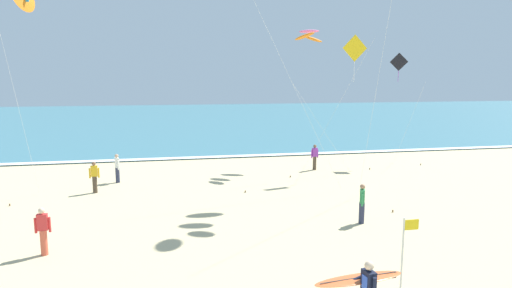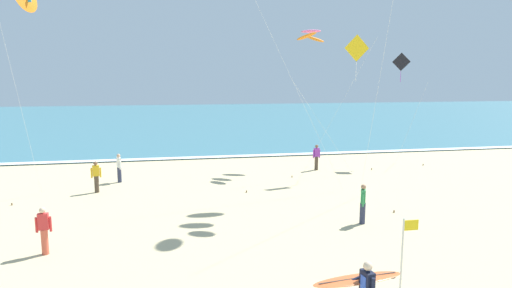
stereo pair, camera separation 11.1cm
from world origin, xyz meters
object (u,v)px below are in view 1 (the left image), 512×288
(bystander_purple_top, at_px, (315,157))
(bystander_white_top, at_px, (117,168))
(kite_diamond_charcoal_near, at_px, (400,65))
(surfer_trailing, at_px, (364,285))
(bystander_yellow_top, at_px, (94,177))
(bystander_green_top, at_px, (362,203))
(lifeguard_flag, at_px, (405,248))
(kite_arc_rose_high, at_px, (309,36))
(bystander_red_top, at_px, (43,231))
(kite_diamond_golden_close, at_px, (354,51))

(bystander_purple_top, height_order, bystander_white_top, same)
(kite_diamond_charcoal_near, bearing_deg, surfer_trailing, -120.81)
(bystander_yellow_top, distance_m, bystander_white_top, 2.15)
(bystander_green_top, xyz_separation_m, lifeguard_flag, (-1.31, -5.40, 0.45))
(surfer_trailing, relative_size, kite_arc_rose_high, 0.27)
(surfer_trailing, relative_size, bystander_purple_top, 1.48)
(kite_diamond_charcoal_near, bearing_deg, kite_arc_rose_high, 176.22)
(lifeguard_flag, bearing_deg, bystander_red_top, 155.92)
(kite_diamond_golden_close, height_order, bystander_green_top, kite_diamond_golden_close)
(bystander_red_top, bearing_deg, bystander_yellow_top, 87.70)
(bystander_yellow_top, bearing_deg, bystander_green_top, -31.35)
(kite_diamond_golden_close, relative_size, bystander_white_top, 5.11)
(kite_arc_rose_high, height_order, bystander_purple_top, kite_arc_rose_high)
(surfer_trailing, xyz_separation_m, kite_arc_rose_high, (4.45, 18.09, 7.25))
(bystander_green_top, xyz_separation_m, bystander_white_top, (-10.27, 8.75, 0.00))
(kite_diamond_golden_close, height_order, bystander_red_top, kite_diamond_golden_close)
(bystander_yellow_top, bearing_deg, lifeguard_flag, -51.15)
(surfer_trailing, relative_size, bystander_green_top, 1.48)
(bystander_yellow_top, relative_size, bystander_green_top, 1.00)
(bystander_purple_top, relative_size, lifeguard_flag, 0.76)
(bystander_yellow_top, bearing_deg, kite_arc_rose_high, 20.20)
(bystander_green_top, distance_m, bystander_white_top, 13.49)
(bystander_red_top, relative_size, bystander_white_top, 1.00)
(kite_diamond_charcoal_near, height_order, lifeguard_flag, kite_diamond_charcoal_near)
(surfer_trailing, relative_size, bystander_white_top, 1.48)
(kite_diamond_golden_close, relative_size, bystander_purple_top, 5.11)
(bystander_purple_top, bearing_deg, bystander_yellow_top, -166.39)
(surfer_trailing, bearing_deg, kite_arc_rose_high, 76.18)
(bystander_green_top, relative_size, bystander_red_top, 1.00)
(bystander_yellow_top, distance_m, bystander_purple_top, 12.87)
(bystander_purple_top, bearing_deg, lifeguard_flag, -100.06)
(bystander_purple_top, bearing_deg, surfer_trailing, -105.09)
(lifeguard_flag, bearing_deg, bystander_white_top, 122.33)
(kite_diamond_golden_close, bearing_deg, kite_arc_rose_high, 119.63)
(kite_diamond_charcoal_near, relative_size, bystander_red_top, 4.59)
(kite_diamond_golden_close, height_order, bystander_yellow_top, kite_diamond_golden_close)
(kite_arc_rose_high, bearing_deg, bystander_purple_top, -89.92)
(surfer_trailing, distance_m, lifeguard_flag, 2.20)
(kite_arc_rose_high, relative_size, bystander_yellow_top, 5.45)
(bystander_green_top, distance_m, bystander_red_top, 11.47)
(kite_diamond_charcoal_near, height_order, kite_diamond_golden_close, kite_diamond_golden_close)
(kite_arc_rose_high, xyz_separation_m, bystander_white_top, (-11.65, -2.63, -7.48))
(kite_diamond_charcoal_near, xyz_separation_m, bystander_green_top, (-7.48, -10.98, -5.67))
(kite_arc_rose_high, bearing_deg, bystander_red_top, -136.27)
(bystander_purple_top, relative_size, bystander_white_top, 1.00)
(bystander_yellow_top, bearing_deg, bystander_purple_top, 13.61)
(kite_diamond_charcoal_near, bearing_deg, bystander_yellow_top, -167.28)
(kite_diamond_golden_close, distance_m, bystander_red_top, 18.36)
(bystander_red_top, relative_size, bystander_purple_top, 1.00)
(kite_diamond_golden_close, xyz_separation_m, lifeguard_flag, (-4.41, -13.77, -5.92))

